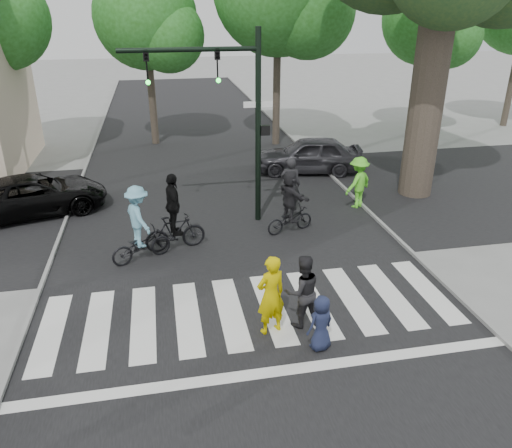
# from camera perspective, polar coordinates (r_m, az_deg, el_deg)

# --- Properties ---
(ground) EXTENTS (120.00, 120.00, 0.00)m
(ground) POSITION_cam_1_polar(r_m,az_deg,el_deg) (11.11, 0.49, -12.63)
(ground) COLOR gray
(ground) RESTS_ON ground
(road_stem) EXTENTS (10.00, 70.00, 0.01)m
(road_stem) POSITION_cam_1_polar(r_m,az_deg,el_deg) (15.35, -3.28, -1.57)
(road_stem) COLOR black
(road_stem) RESTS_ON ground
(road_cross) EXTENTS (70.00, 10.00, 0.01)m
(road_cross) POSITION_cam_1_polar(r_m,az_deg,el_deg) (18.08, -4.64, 2.48)
(road_cross) COLOR black
(road_cross) RESTS_ON ground
(curb_left) EXTENTS (0.10, 70.00, 0.10)m
(curb_left) POSITION_cam_1_polar(r_m,az_deg,el_deg) (15.56, -22.05, -2.87)
(curb_left) COLOR gray
(curb_left) RESTS_ON ground
(curb_right) EXTENTS (0.10, 70.00, 0.10)m
(curb_right) POSITION_cam_1_polar(r_m,az_deg,el_deg) (16.70, 14.13, 0.07)
(curb_right) COLOR gray
(curb_right) RESTS_ON ground
(crosswalk) EXTENTS (10.00, 3.85, 0.01)m
(crosswalk) POSITION_cam_1_polar(r_m,az_deg,el_deg) (11.63, -0.18, -10.68)
(crosswalk) COLOR silver
(crosswalk) RESTS_ON ground
(traffic_signal) EXTENTS (4.45, 0.29, 6.00)m
(traffic_signal) POSITION_cam_1_polar(r_m,az_deg,el_deg) (15.32, -2.94, 13.76)
(traffic_signal) COLOR black
(traffic_signal) RESTS_ON ground
(bg_tree_2) EXTENTS (5.04, 4.80, 8.40)m
(bg_tree_2) POSITION_cam_1_polar(r_m,az_deg,el_deg) (25.35, -11.90, 21.69)
(bg_tree_2) COLOR brown
(bg_tree_2) RESTS_ON ground
(bg_tree_4) EXTENTS (4.83, 4.60, 8.15)m
(bg_tree_4) POSITION_cam_1_polar(r_m,az_deg,el_deg) (28.56, 19.62, 20.81)
(bg_tree_4) COLOR brown
(bg_tree_4) RESTS_ON ground
(pedestrian_woman) EXTENTS (0.78, 0.64, 1.85)m
(pedestrian_woman) POSITION_cam_1_polar(r_m,az_deg,el_deg) (10.72, 1.71, -8.13)
(pedestrian_woman) COLOR #CEB600
(pedestrian_woman) RESTS_ON ground
(pedestrian_child) EXTENTS (0.71, 0.60, 1.25)m
(pedestrian_child) POSITION_cam_1_polar(r_m,az_deg,el_deg) (10.49, 7.43, -11.17)
(pedestrian_child) COLOR #1B223E
(pedestrian_child) RESTS_ON ground
(pedestrian_adult) EXTENTS (0.90, 0.74, 1.72)m
(pedestrian_adult) POSITION_cam_1_polar(r_m,az_deg,el_deg) (11.02, 5.32, -7.67)
(pedestrian_adult) COLOR black
(pedestrian_adult) RESTS_ON ground
(cyclist_left) EXTENTS (1.82, 1.29, 2.19)m
(cyclist_left) POSITION_cam_1_polar(r_m,az_deg,el_deg) (13.99, -13.17, -0.58)
(cyclist_left) COLOR black
(cyclist_left) RESTS_ON ground
(cyclist_mid) EXTENTS (1.83, 1.14, 2.31)m
(cyclist_mid) POSITION_cam_1_polar(r_m,az_deg,el_deg) (14.44, -9.33, 0.53)
(cyclist_mid) COLOR black
(cyclist_mid) RESTS_ON ground
(cyclist_right) EXTENTS (1.68, 1.55, 2.01)m
(cyclist_right) POSITION_cam_1_polar(r_m,az_deg,el_deg) (15.41, 3.93, 2.15)
(cyclist_right) COLOR black
(cyclist_right) RESTS_ON ground
(car_suv) EXTENTS (5.19, 3.45, 1.32)m
(car_suv) POSITION_cam_1_polar(r_m,az_deg,el_deg) (18.48, -24.08, 3.05)
(car_suv) COLOR black
(car_suv) RESTS_ON ground
(car_grey) EXTENTS (4.69, 2.62, 1.51)m
(car_grey) POSITION_cam_1_polar(r_m,az_deg,el_deg) (21.26, 6.05, 7.89)
(car_grey) COLOR #2B2B2F
(car_grey) RESTS_ON ground
(bystander_hivis) EXTENTS (1.35, 1.18, 1.81)m
(bystander_hivis) POSITION_cam_1_polar(r_m,az_deg,el_deg) (17.69, 11.61, 4.67)
(bystander_hivis) COLOR #5FDF2D
(bystander_hivis) RESTS_ON ground
(bystander_dark) EXTENTS (0.79, 0.64, 1.87)m
(bystander_dark) POSITION_cam_1_polar(r_m,az_deg,el_deg) (17.10, 3.94, 4.54)
(bystander_dark) COLOR black
(bystander_dark) RESTS_ON ground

